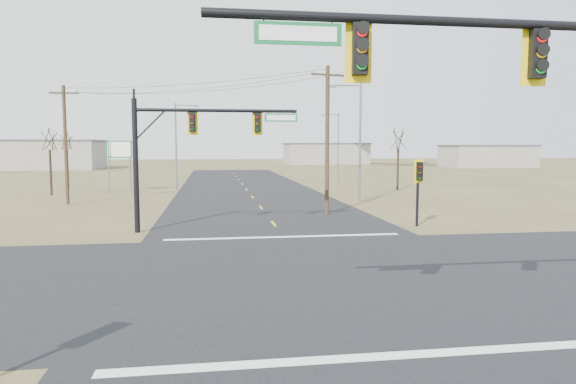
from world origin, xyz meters
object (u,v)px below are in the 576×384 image
at_px(utility_pole_near, 327,138).
at_px(streetlight_a, 358,136).
at_px(utility_pole_far, 66,143).
at_px(bare_tree_b, 67,140).
at_px(streetlight_c, 178,141).
at_px(bare_tree_a, 49,139).
at_px(mast_arm_near, 555,99).
at_px(mast_arm_far, 192,136).
at_px(bare_tree_c, 398,138).
at_px(pedestal_signal_ne, 419,177).
at_px(highway_sign, 119,155).
at_px(streetlight_b, 337,143).

xyz_separation_m(utility_pole_near, streetlight_a, (4.16, 7.12, 0.30)).
bearing_deg(utility_pole_far, bare_tree_b, 104.56).
bearing_deg(bare_tree_b, streetlight_c, -14.84).
height_order(streetlight_a, bare_tree_b, streetlight_a).
xyz_separation_m(utility_pole_far, bare_tree_a, (-3.54, 7.91, 0.44)).
distance_m(utility_pole_far, streetlight_a, 23.32).
xyz_separation_m(utility_pole_far, streetlight_c, (7.87, 12.57, 0.23)).
relative_size(mast_arm_near, bare_tree_a, 1.70).
xyz_separation_m(mast_arm_far, utility_pole_near, (8.73, 5.70, -0.00)).
distance_m(streetlight_a, bare_tree_a, 28.46).
height_order(mast_arm_near, bare_tree_b, mast_arm_near).
distance_m(utility_pole_near, utility_pole_far, 21.03).
height_order(bare_tree_a, bare_tree_c, bare_tree_c).
distance_m(bare_tree_a, bare_tree_c, 34.23).
height_order(mast_arm_near, utility_pole_far, utility_pole_far).
bearing_deg(bare_tree_c, pedestal_signal_ne, -107.76).
bearing_deg(bare_tree_b, utility_pole_near, -46.66).
relative_size(utility_pole_near, highway_sign, 1.93).
height_order(streetlight_b, bare_tree_c, streetlight_b).
bearing_deg(streetlight_a, pedestal_signal_ne, -85.30).
relative_size(pedestal_signal_ne, streetlight_a, 0.40).
bearing_deg(streetlight_a, mast_arm_near, -92.66).
height_order(utility_pole_far, bare_tree_a, utility_pole_far).
bearing_deg(bare_tree_a, mast_arm_far, -58.24).
height_order(mast_arm_near, streetlight_a, streetlight_a).
distance_m(mast_arm_far, bare_tree_c, 30.98).
distance_m(mast_arm_near, bare_tree_b, 53.16).
distance_m(streetlight_b, bare_tree_a, 33.76).
bearing_deg(streetlight_b, bare_tree_c, -66.31).
xyz_separation_m(highway_sign, streetlight_a, (21.02, -12.21, 1.75)).
height_order(utility_pole_far, streetlight_b, utility_pole_far).
bearing_deg(mast_arm_far, streetlight_b, 67.55).
height_order(mast_arm_far, utility_pole_near, utility_pole_near).
bearing_deg(utility_pole_near, mast_arm_far, -146.87).
relative_size(pedestal_signal_ne, utility_pole_far, 0.42).
relative_size(utility_pole_far, bare_tree_a, 1.39).
relative_size(mast_arm_far, bare_tree_c, 1.26).
distance_m(mast_arm_near, bare_tree_c, 42.67).
distance_m(mast_arm_near, pedestal_signal_ne, 18.03).
distance_m(bare_tree_b, bare_tree_c, 35.45).
xyz_separation_m(bare_tree_b, bare_tree_c, (34.77, -6.89, 0.27)).
height_order(pedestal_signal_ne, bare_tree_c, bare_tree_c).
bearing_deg(streetlight_c, mast_arm_near, -74.95).
distance_m(highway_sign, streetlight_a, 24.37).
distance_m(mast_arm_near, utility_pole_far, 37.35).
bearing_deg(bare_tree_c, streetlight_b, 104.88).
distance_m(pedestal_signal_ne, highway_sign, 32.85).
bearing_deg(utility_pole_far, mast_arm_far, -54.52).
xyz_separation_m(mast_arm_near, mast_arm_far, (-8.60, 17.65, -0.54)).
xyz_separation_m(streetlight_b, bare_tree_a, (-30.80, -13.83, 0.37)).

